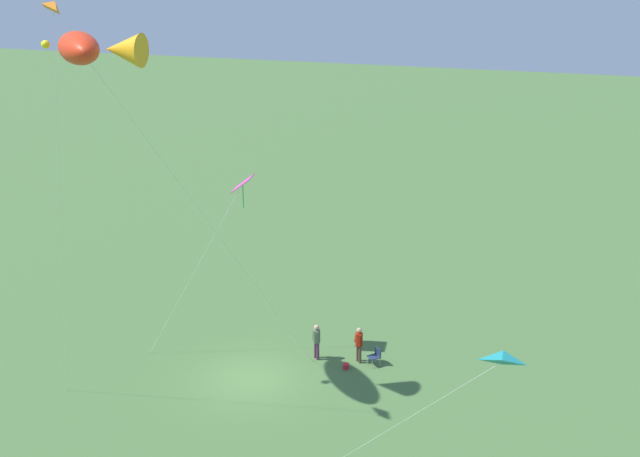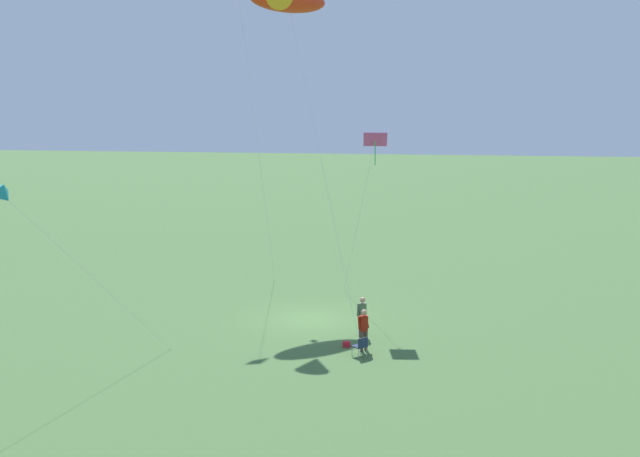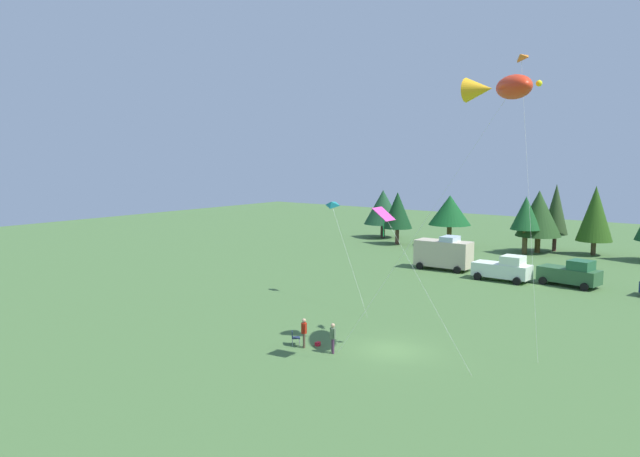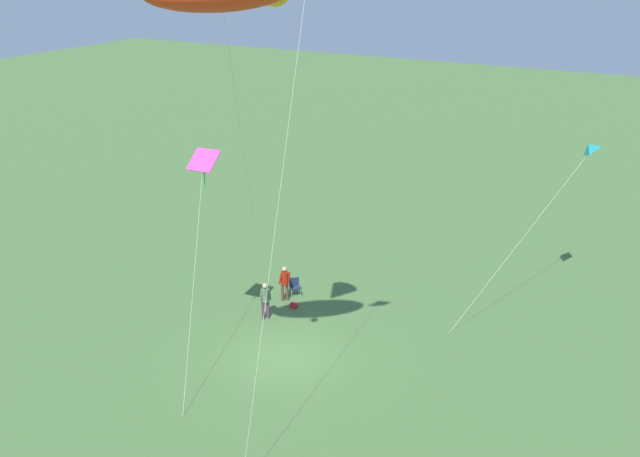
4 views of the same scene
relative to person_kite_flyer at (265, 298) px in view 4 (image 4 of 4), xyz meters
name	(u,v)px [view 4 (image 4 of 4)]	position (x,y,z in m)	size (l,w,h in m)	color
ground_plane	(286,357)	(2.43, 2.53, -1.02)	(160.00, 160.00, 0.00)	#456A37
person_kite_flyer	(265,298)	(0.00, 0.00, 0.00)	(0.51, 0.50, 1.74)	#502E49
folding_chair	(295,285)	(-2.76, -0.13, -0.53)	(0.68, 0.68, 0.82)	#1F2B47
person_spectator	(285,281)	(-1.96, -0.19, 0.00)	(0.52, 0.51, 1.74)	brown
backpack_on_grass	(294,305)	(-1.53, 0.55, -0.91)	(0.32, 0.22, 0.22)	red
kite_delta_teal	(587,149)	(-8.69, 11.47, 6.31)	(6.53, 4.17, 7.69)	teal
kite_diamond_rainbow	(203,165)	(3.55, -0.25, 6.99)	(4.77, 2.35, 8.53)	#D13F9C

